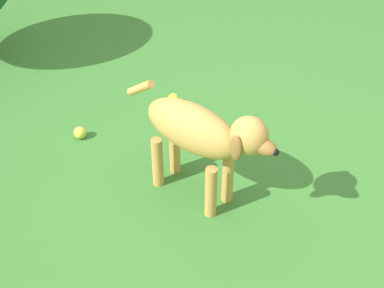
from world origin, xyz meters
The scene contains 4 objects.
ground centered at (0.00, 0.00, 0.00)m, with size 14.00×14.00×0.00m, color #38722D.
dog centered at (-0.02, -0.24, 0.35)m, with size 0.79×0.24×0.54m.
tennis_ball_2 centered at (-0.77, -0.38, 0.03)m, with size 0.07×0.07×0.07m, color #D2D540.
tennis_ball_3 centered at (-0.67, 0.19, 0.03)m, with size 0.07×0.07×0.07m, color #C9DC31.
Camera 1 is at (1.22, -1.49, 1.66)m, focal length 49.12 mm.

